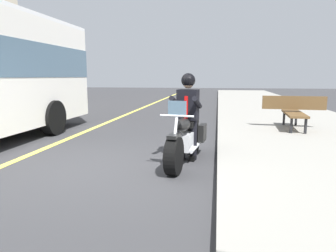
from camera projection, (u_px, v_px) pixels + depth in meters
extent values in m
plane|color=#333335|center=(107.00, 169.00, 5.62)|extent=(80.00, 80.00, 0.00)
cube|color=#E5DB4C|center=(9.00, 163.00, 5.94)|extent=(60.00, 0.16, 0.01)
cylinder|color=black|center=(174.00, 156.00, 5.23)|extent=(0.68, 0.28, 0.66)
cylinder|color=black|center=(193.00, 139.00, 6.70)|extent=(0.68, 0.28, 0.66)
cube|color=silver|center=(185.00, 141.00, 5.97)|extent=(0.59, 0.35, 0.32)
ellipsoid|color=black|center=(182.00, 125.00, 5.73)|extent=(0.59, 0.35, 0.24)
cube|color=black|center=(189.00, 123.00, 6.25)|extent=(0.73, 0.37, 0.12)
cube|color=black|center=(202.00, 133.00, 6.57)|extent=(0.41, 0.17, 0.36)
cube|color=black|center=(182.00, 132.00, 6.69)|extent=(0.41, 0.17, 0.36)
cylinder|color=silver|center=(174.00, 140.00, 5.21)|extent=(0.35, 0.09, 0.76)
cylinder|color=silver|center=(177.00, 116.00, 5.29)|extent=(0.11, 0.60, 0.04)
cube|color=black|center=(174.00, 136.00, 5.18)|extent=(0.38, 0.20, 0.06)
cylinder|color=silver|center=(196.00, 147.00, 6.24)|extent=(0.90, 0.19, 0.08)
cube|color=slate|center=(177.00, 109.00, 5.29)|extent=(0.08, 0.32, 0.28)
cylinder|color=black|center=(193.00, 139.00, 6.18)|extent=(0.14, 0.14, 0.84)
cube|color=black|center=(193.00, 158.00, 6.18)|extent=(0.27, 0.14, 0.10)
cylinder|color=black|center=(182.00, 139.00, 6.24)|extent=(0.14, 0.14, 0.84)
cube|color=black|center=(181.00, 157.00, 6.25)|extent=(0.27, 0.14, 0.10)
cube|color=black|center=(188.00, 105.00, 6.10)|extent=(0.37, 0.44, 0.60)
cube|color=red|center=(186.00, 107.00, 5.95)|extent=(0.03, 0.07, 0.44)
cylinder|color=black|center=(197.00, 103.00, 5.86)|extent=(0.56, 0.17, 0.28)
cylinder|color=black|center=(175.00, 102.00, 5.98)|extent=(0.56, 0.17, 0.28)
sphere|color=tan|center=(188.00, 83.00, 6.03)|extent=(0.22, 0.22, 0.22)
sphere|color=black|center=(188.00, 80.00, 6.02)|extent=(0.28, 0.28, 0.28)
cylinder|color=black|center=(53.00, 118.00, 8.79)|extent=(1.00, 0.30, 1.00)
cube|color=brown|center=(294.00, 114.00, 8.93)|extent=(1.83, 0.63, 0.06)
cube|color=brown|center=(294.00, 103.00, 9.09)|extent=(0.19, 1.80, 0.40)
cube|color=black|center=(306.00, 126.00, 8.21)|extent=(0.06, 0.06, 0.42)
cube|color=black|center=(291.00, 126.00, 8.29)|extent=(0.06, 0.06, 0.42)
cube|color=black|center=(296.00, 119.00, 9.65)|extent=(0.06, 0.06, 0.42)
cube|color=black|center=(284.00, 118.00, 9.73)|extent=(0.06, 0.06, 0.42)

